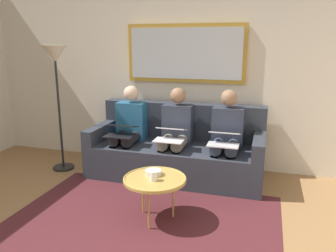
% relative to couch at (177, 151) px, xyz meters
% --- Properties ---
extents(wall_rear, '(6.00, 0.12, 2.60)m').
position_rel_couch_xyz_m(wall_rear, '(0.00, -0.48, 0.99)').
color(wall_rear, beige).
rests_on(wall_rear, ground_plane).
extents(area_rug, '(2.60, 1.80, 0.01)m').
position_rel_couch_xyz_m(area_rug, '(0.00, 1.27, -0.31)').
color(area_rug, '#4C1E23').
rests_on(area_rug, ground_plane).
extents(couch, '(2.20, 0.90, 0.90)m').
position_rel_couch_xyz_m(couch, '(0.00, 0.00, 0.00)').
color(couch, '#2D333D').
rests_on(couch, ground_plane).
extents(framed_mirror, '(1.60, 0.05, 0.76)m').
position_rel_couch_xyz_m(framed_mirror, '(0.00, -0.39, 1.24)').
color(framed_mirror, '#B7892D').
extents(coffee_table, '(0.61, 0.61, 0.44)m').
position_rel_couch_xyz_m(coffee_table, '(-0.11, 1.22, 0.11)').
color(coffee_table, tan).
rests_on(coffee_table, ground_plane).
extents(cup, '(0.07, 0.07, 0.09)m').
position_rel_couch_xyz_m(cup, '(-0.11, 1.27, 0.17)').
color(cup, silver).
rests_on(cup, coffee_table).
extents(bowl, '(0.16, 0.16, 0.05)m').
position_rel_couch_xyz_m(bowl, '(-0.07, 1.14, 0.15)').
color(bowl, beige).
rests_on(bowl, coffee_table).
extents(person_left, '(0.38, 0.58, 1.14)m').
position_rel_couch_xyz_m(person_left, '(-0.64, 0.07, 0.30)').
color(person_left, '#2D3342').
rests_on(person_left, couch).
extents(laptop_silver, '(0.35, 0.34, 0.14)m').
position_rel_couch_xyz_m(laptop_silver, '(-0.64, 0.32, 0.32)').
color(laptop_silver, silver).
extents(person_middle, '(0.38, 0.58, 1.14)m').
position_rel_couch_xyz_m(person_middle, '(0.00, 0.07, 0.30)').
color(person_middle, '#2D3342').
rests_on(person_middle, couch).
extents(laptop_white, '(0.35, 0.35, 0.15)m').
position_rel_couch_xyz_m(laptop_white, '(0.00, 0.31, 0.32)').
color(laptop_white, white).
extents(person_right, '(0.38, 0.58, 1.14)m').
position_rel_couch_xyz_m(person_right, '(0.64, 0.07, 0.30)').
color(person_right, '#235B84').
rests_on(person_right, couch).
extents(laptop_black, '(0.36, 0.32, 0.14)m').
position_rel_couch_xyz_m(laptop_black, '(0.64, 0.32, 0.31)').
color(laptop_black, black).
extents(standing_lamp, '(0.32, 0.32, 1.66)m').
position_rel_couch_xyz_m(standing_lamp, '(1.55, 0.27, 1.06)').
color(standing_lamp, black).
rests_on(standing_lamp, ground_plane).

